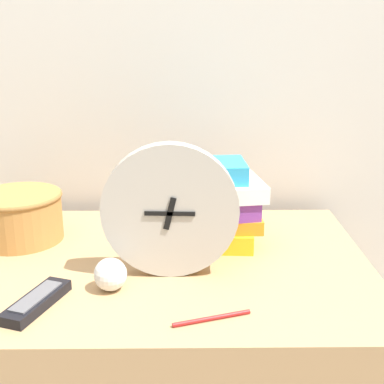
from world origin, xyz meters
TOP-DOWN VIEW (x-y plane):
  - wall_back at (0.00, 0.73)m, footprint 6.00×0.04m
  - desk_clock at (0.08, 0.27)m, footprint 0.28×0.04m
  - book_stack at (0.18, 0.43)m, footprint 0.23×0.21m
  - basket at (-0.28, 0.46)m, footprint 0.21×0.21m
  - tv_remote at (-0.16, 0.13)m, footprint 0.10×0.17m
  - crumpled_paper_ball at (-0.03, 0.20)m, footprint 0.06×0.06m
  - pen at (0.16, 0.08)m, footprint 0.14×0.05m

SIDE VIEW (x-z plane):
  - pen at x=0.16m, z-range 0.71..0.71m
  - tv_remote at x=-0.16m, z-range 0.71..0.73m
  - crumpled_paper_ball at x=-0.03m, z-range 0.71..0.77m
  - basket at x=-0.28m, z-range 0.71..0.83m
  - book_stack at x=0.18m, z-range 0.71..0.90m
  - desk_clock at x=0.08m, z-range 0.71..0.98m
  - wall_back at x=0.00m, z-range 0.00..2.40m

